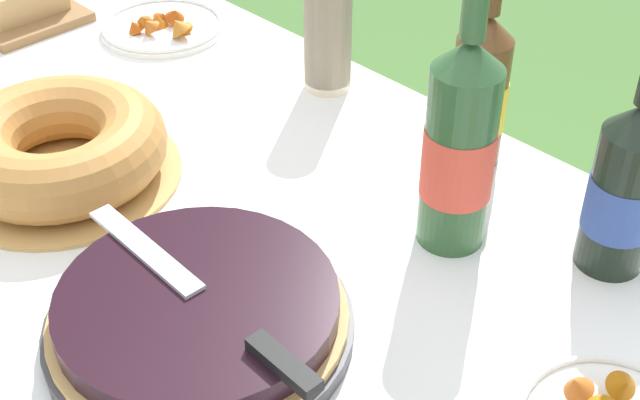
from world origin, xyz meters
name	(u,v)px	position (x,y,z in m)	size (l,w,h in m)	color
garden_table	(131,284)	(0.00, 0.00, 0.68)	(1.73, 1.05, 0.75)	brown
tablecloth	(125,252)	(0.00, 0.00, 0.74)	(1.74, 1.06, 0.10)	white
berry_tart	(199,315)	(0.19, -0.03, 0.78)	(0.33, 0.33, 0.06)	#38383D
serving_knife	(213,305)	(0.22, -0.03, 0.81)	(0.38, 0.04, 0.01)	silver
bundt_cake	(59,148)	(-0.17, 0.02, 0.80)	(0.31, 0.31, 0.09)	tan
cup_stack	(328,24)	(-0.10, 0.44, 0.86)	(0.07, 0.07, 0.21)	beige
cider_bottle_green	(460,146)	(0.27, 0.29, 0.88)	(0.08, 0.08, 0.35)	#2D562D
cider_bottle_amber	(480,89)	(0.18, 0.45, 0.86)	(0.08, 0.08, 0.30)	brown
juice_bottle_red	(626,187)	(0.43, 0.39, 0.86)	(0.08, 0.08, 0.30)	black
snack_plate_left	(163,26)	(-0.43, 0.37, 0.76)	(0.21, 0.21, 0.05)	white
bread_board	(11,2)	(-0.67, 0.23, 0.77)	(0.26, 0.18, 0.07)	olive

